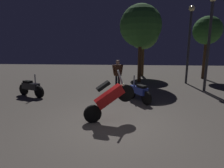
% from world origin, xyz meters
% --- Properties ---
extents(ground_plane, '(40.00, 40.00, 0.00)m').
position_xyz_m(ground_plane, '(0.00, 0.00, 0.00)').
color(ground_plane, '#605951').
extents(motorcycle_red_foreground, '(1.57, 0.73, 1.63)m').
position_xyz_m(motorcycle_red_foreground, '(-0.13, 0.36, 0.74)').
color(motorcycle_red_foreground, black).
rests_on(motorcycle_red_foreground, ground_plane).
extents(motorcycle_black_parked_left, '(1.56, 0.76, 1.11)m').
position_xyz_m(motorcycle_black_parked_left, '(-4.17, 2.99, 0.44)').
color(motorcycle_black_parked_left, black).
rests_on(motorcycle_black_parked_left, ground_plane).
extents(motorcycle_blue_parked_right, '(0.99, 1.45, 1.11)m').
position_xyz_m(motorcycle_blue_parked_right, '(0.93, 2.58, 0.44)').
color(motorcycle_blue_parked_right, black).
rests_on(motorcycle_blue_parked_right, ground_plane).
extents(person_rider_beside, '(0.64, 0.37, 1.66)m').
position_xyz_m(person_rider_beside, '(-0.09, 4.74, 0.99)').
color(person_rider_beside, black).
rests_on(person_rider_beside, ground_plane).
extents(streetlamp_near, '(0.36, 0.36, 4.88)m').
position_xyz_m(streetlamp_near, '(4.34, 7.06, 3.11)').
color(streetlamp_near, '#38383D').
rests_on(streetlamp_near, ground_plane).
extents(streetlamp_far, '(0.36, 0.36, 4.93)m').
position_xyz_m(streetlamp_far, '(4.64, 4.90, 3.14)').
color(streetlamp_far, '#38383D').
rests_on(streetlamp_far, ground_plane).
extents(tree_left_bg, '(2.02, 2.02, 4.58)m').
position_xyz_m(tree_left_bg, '(6.21, 9.06, 3.52)').
color(tree_left_bg, '#4C331E').
rests_on(tree_left_bg, ground_plane).
extents(tree_center_bg, '(2.72, 2.72, 5.08)m').
position_xyz_m(tree_center_bg, '(1.26, 7.26, 3.71)').
color(tree_center_bg, '#4C331E').
rests_on(tree_center_bg, ground_plane).
extents(tree_right_bg, '(2.46, 2.46, 4.66)m').
position_xyz_m(tree_right_bg, '(1.70, 10.13, 3.41)').
color(tree_right_bg, '#4C331E').
rests_on(tree_right_bg, ground_plane).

